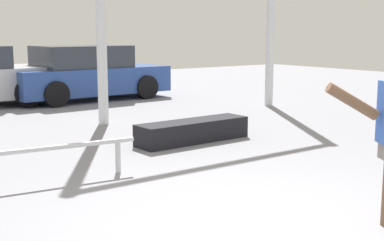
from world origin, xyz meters
name	(u,v)px	position (x,y,z in m)	size (l,w,h in m)	color
ground_plane	(263,234)	(0.00, 0.00, 0.00)	(36.00, 36.00, 0.00)	gray
grind_box	(193,131)	(1.93, 3.70, 0.18)	(2.03, 0.53, 0.36)	black
grind_rail	(42,155)	(-1.01, 2.78, 0.36)	(2.39, 0.31, 0.46)	#B7BABF
parked_car_blue	(86,74)	(2.89, 9.83, 0.69)	(4.27, 2.02, 1.45)	#284793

